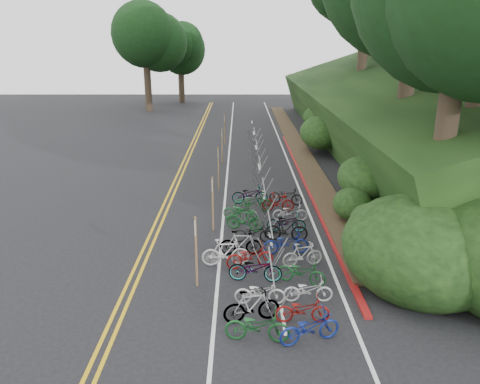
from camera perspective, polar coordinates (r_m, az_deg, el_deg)
name	(u,v)px	position (r m, az deg, el deg)	size (l,w,h in m)	color
ground	(188,287)	(16.54, -6.32, -11.44)	(120.00, 120.00, 0.00)	black
road_markings	(219,195)	(25.74, -2.62, -0.33)	(7.47, 80.00, 0.01)	gold
red_curb	(306,184)	(27.79, 8.05, 1.01)	(0.25, 28.00, 0.10)	maroon
embankment	(395,121)	(35.61, 18.42, 8.18)	(14.30, 48.14, 9.11)	black
bike_rack_front	(271,274)	(15.57, 3.84, -9.90)	(1.12, 2.93, 1.12)	gray
bike_racks_rest	(260,166)	(28.28, 2.41, 3.17)	(1.14, 23.00, 1.17)	gray
signpost_near	(196,247)	(15.92, -5.38, -6.73)	(0.08, 0.40, 2.56)	brown
signposts_rest	(220,153)	(29.11, -2.40, 4.77)	(0.08, 18.40, 2.50)	brown
bike_front	(226,252)	(17.65, -1.77, -7.36)	(1.80, 0.51, 1.08)	beige
bike_valet	(270,242)	(18.68, 3.70, -6.12)	(3.50, 13.71, 1.09)	#144C1E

